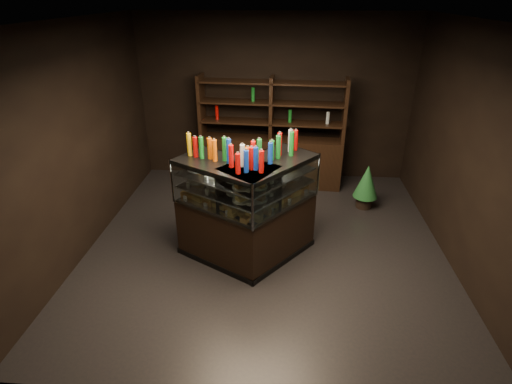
% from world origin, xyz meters
% --- Properties ---
extents(ground, '(5.00, 5.00, 0.00)m').
position_xyz_m(ground, '(0.00, 0.00, 0.00)').
color(ground, black).
rests_on(ground, ground).
extents(room_shell, '(5.02, 5.02, 3.01)m').
position_xyz_m(room_shell, '(0.00, 0.00, 1.94)').
color(room_shell, black).
rests_on(room_shell, ground).
extents(display_case, '(1.92, 1.42, 1.41)m').
position_xyz_m(display_case, '(-0.23, -0.32, 0.47)').
color(display_case, black).
rests_on(display_case, ground).
extents(food_display, '(1.56, 1.02, 0.44)m').
position_xyz_m(food_display, '(-0.23, -0.32, 1.06)').
color(food_display, '#CC8449').
rests_on(food_display, display_case).
extents(bottles_top, '(1.39, 0.88, 0.30)m').
position_xyz_m(bottles_top, '(-0.23, -0.31, 1.55)').
color(bottles_top, black).
rests_on(bottles_top, display_case).
extents(potted_conifer, '(0.40, 0.40, 0.86)m').
position_xyz_m(potted_conifer, '(1.59, 1.24, 0.49)').
color(potted_conifer, black).
rests_on(potted_conifer, ground).
extents(back_shelving, '(2.61, 0.57, 2.00)m').
position_xyz_m(back_shelving, '(-0.03, 2.05, 0.60)').
color(back_shelving, black).
rests_on(back_shelving, ground).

